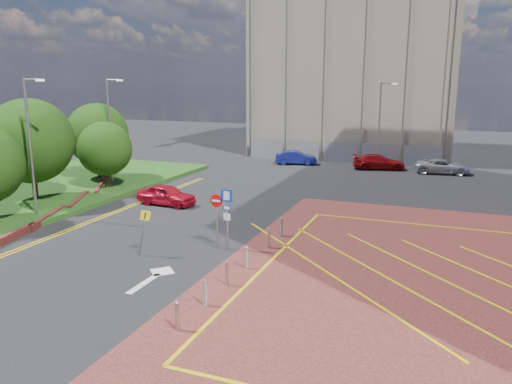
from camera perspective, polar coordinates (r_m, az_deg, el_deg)
The scene contains 18 objects.
ground at distance 24.02m, azimuth -5.35°, elevation -7.21°, with size 140.00×140.00×0.00m, color black.
grass_bed at distance 39.29m, azimuth -25.39°, elevation -0.34°, with size 14.00×32.00×0.30m, color #234A17.
retaining_wall at distance 32.22m, azimuth -22.86°, elevation -2.64°, with size 6.06×20.33×0.40m.
tree_b at distance 36.18m, azimuth -24.39°, elevation 5.32°, with size 5.60×5.60×6.74m.
tree_c at distance 38.68m, azimuth -16.90°, elevation 4.74°, with size 4.00×4.00×4.90m.
tree_d at distance 42.79m, azimuth -17.69°, elevation 6.31°, with size 5.00×5.00×6.08m.
lamp_left_near at distance 31.86m, azimuth -24.36°, elevation 5.25°, with size 1.53×0.16×8.00m.
lamp_left_far at distance 40.66m, azimuth -16.33°, elevation 7.22°, with size 1.53×0.16×8.00m.
lamp_back at distance 48.71m, azimuth 14.01°, elevation 7.80°, with size 1.53×0.16×8.00m.
sign_cluster at distance 24.16m, azimuth -3.78°, elevation -2.21°, with size 1.17×0.12×3.20m.
warning_sign at distance 24.00m, azimuth -12.73°, elevation -3.90°, with size 0.70×0.41×2.25m.
bollard_row at distance 21.53m, azimuth -1.82°, elevation -8.22°, with size 0.14×11.14×0.90m.
construction_building at distance 61.11m, azimuth 11.94°, elevation 15.04°, with size 21.20×19.20×22.00m, color #9F9682.
construction_fence at distance 51.51m, azimuth 10.70°, elevation 4.44°, with size 21.60×0.06×2.00m, color gray.
car_red_left at distance 33.77m, azimuth -10.19°, elevation -0.31°, with size 1.63×4.05×1.38m, color red.
car_blue_back at distance 49.69m, azimuth 4.60°, elevation 3.94°, with size 1.42×4.07×1.34m, color navy.
car_red_back at distance 48.09m, azimuth 13.86°, elevation 3.35°, with size 1.94×4.77×1.38m, color #9C0D11.
car_silver_back at distance 47.55m, azimuth 20.52°, elevation 2.77°, with size 2.17×4.71×1.31m, color silver.
Camera 1 is at (10.19, -20.18, 8.12)m, focal length 35.00 mm.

